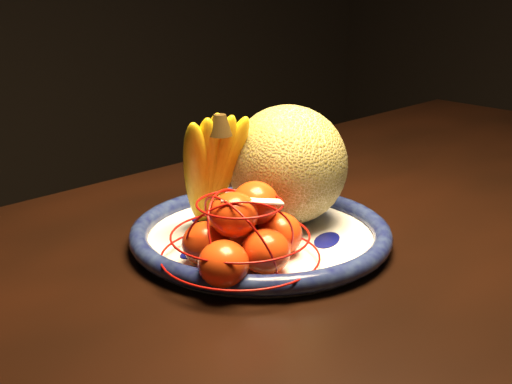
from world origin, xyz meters
TOP-DOWN VIEW (x-y plane):
  - dining_table at (-0.05, -0.04)m, footprint 1.70×1.15m
  - fruit_bowl at (-0.30, 0.02)m, footprint 0.34×0.34m
  - cantaloupe at (-0.24, 0.04)m, footprint 0.16×0.16m
  - banana_bunch at (-0.34, 0.08)m, footprint 0.12×0.11m
  - mandarin_bag at (-0.37, -0.04)m, footprint 0.22×0.22m
  - price_tag at (-0.37, -0.05)m, footprint 0.08×0.06m

SIDE VIEW (x-z plane):
  - dining_table at x=-0.05m, z-range 0.31..1.11m
  - fruit_bowl at x=-0.30m, z-range 0.79..0.82m
  - mandarin_bag at x=-0.37m, z-range 0.78..0.90m
  - cantaloupe at x=-0.24m, z-range 0.81..0.97m
  - price_tag at x=-0.37m, z-range 0.88..0.90m
  - banana_bunch at x=-0.34m, z-range 0.81..0.98m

